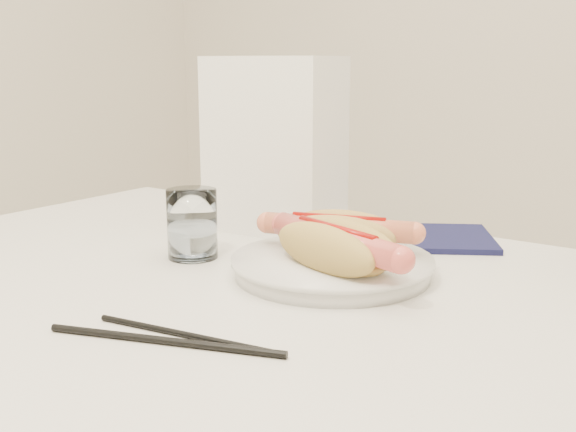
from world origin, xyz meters
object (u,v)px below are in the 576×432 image
Objects in this scene: plate at (332,268)px; napkin_box at (274,145)px; table at (262,347)px; hotdog_right at (336,247)px; hotdog_left at (338,234)px; water_glass at (192,224)px.

napkin_box reaches higher than plate.
napkin_box reaches higher than table.
napkin_box is (-0.22, 0.17, 0.08)m from hotdog_right.
hotdog_left is at bearing 110.05° from plate.
napkin_box is at bearing 90.88° from water_glass.
hotdog_left is (-0.01, 0.03, 0.03)m from plate.
water_glass reaches higher than table.
napkin_box is (-0.00, 0.18, 0.08)m from water_glass.
napkin_box reaches higher than hotdog_left.
water_glass is 0.35× the size of napkin_box.
plate is 0.90× the size of napkin_box.
plate is 1.16× the size of hotdog_right.
table is at bearing -104.40° from hotdog_right.
water_glass reaches higher than hotdog_left.
water_glass is (-0.19, -0.04, 0.04)m from plate.
hotdog_right is 0.21m from water_glass.
table is 0.36m from napkin_box.
hotdog_right is 2.22× the size of water_glass.
hotdog_left is 0.72× the size of napkin_box.
water_glass is (-0.16, 0.07, 0.10)m from table.
hotdog_right is 0.78× the size of napkin_box.
hotdog_left is (0.01, 0.14, 0.10)m from table.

